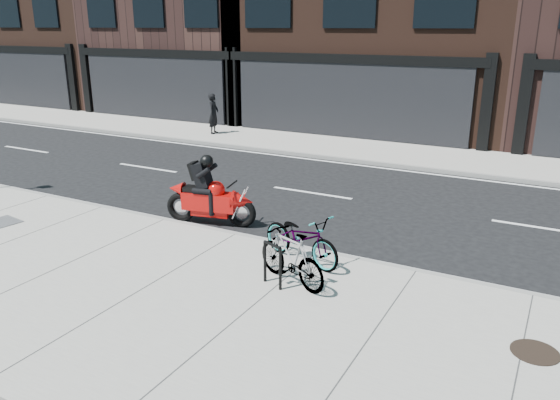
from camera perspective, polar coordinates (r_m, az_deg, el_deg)
The scene contains 10 objects.
ground at distance 13.67m, azimuth -0.20°, elevation -1.42°, with size 120.00×120.00×0.00m, color black.
sidewalk_near at distance 9.89m, azimuth -14.34°, elevation -9.42°, with size 60.00×6.00×0.13m, color gray.
sidewalk_far at distance 20.55m, azimuth 10.19°, elevation 5.03°, with size 60.00×3.50×0.13m, color gray.
bike_rack at distance 9.52m, azimuth -0.79°, elevation -6.39°, with size 0.45×0.21×0.79m.
bicycle_front at distance 10.46m, azimuth 2.24°, elevation -3.94°, with size 0.66×1.88×0.99m, color gray.
bicycle_rear at distance 9.60m, azimuth 1.18°, elevation -5.97°, with size 0.47×1.66×1.00m, color gray.
motorcycle at distance 12.82m, azimuth -6.91°, elevation 0.36°, with size 2.23×0.80×1.68m.
pedestrian at distance 23.37m, azimuth -6.95°, elevation 8.94°, with size 0.61×0.40×1.67m, color black.
manhole_cover at distance 8.68m, azimuth 25.09°, elevation -14.20°, with size 0.66×0.66×0.01m, color black.
utility_grate at distance 14.22m, azimuth -27.21°, elevation -2.11°, with size 0.75×0.75×0.01m, color #545457.
Camera 1 is at (6.15, -11.35, 4.48)m, focal length 35.00 mm.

